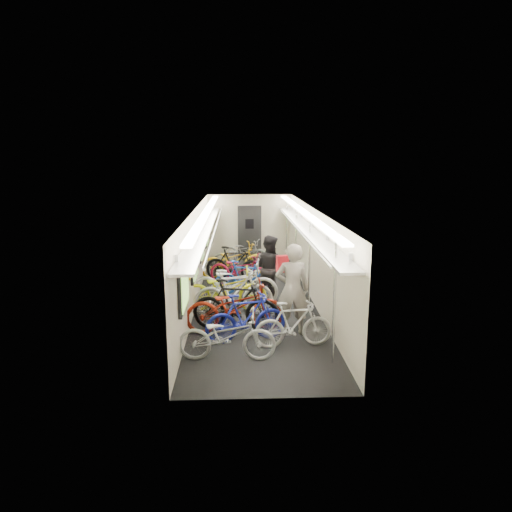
{
  "coord_description": "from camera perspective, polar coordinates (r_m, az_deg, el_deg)",
  "views": [
    {
      "loc": [
        -0.45,
        -11.4,
        3.59
      ],
      "look_at": [
        0.04,
        0.2,
        1.15
      ],
      "focal_mm": 32.0,
      "sensor_mm": 36.0,
      "label": 1
    }
  ],
  "objects": [
    {
      "name": "bicycle_5",
      "position": [
        10.72,
        -2.79,
        -4.56
      ],
      "size": [
        1.93,
        0.79,
        1.12
      ],
      "primitive_type": "imported",
      "rotation": [
        0.0,
        0.0,
        1.72
      ],
      "color": "#BAB9BB",
      "rests_on": "ground"
    },
    {
      "name": "bicycle_6",
      "position": [
        11.44,
        -2.73,
        -3.41
      ],
      "size": [
        2.26,
        0.98,
        1.15
      ],
      "primitive_type": "imported",
      "rotation": [
        0.0,
        0.0,
        1.47
      ],
      "color": "silver",
      "rests_on": "ground"
    },
    {
      "name": "bicycle_14",
      "position": [
        16.11,
        -1.39,
        0.58
      ],
      "size": [
        1.77,
        1.22,
        0.88
      ],
      "primitive_type": "imported",
      "rotation": [
        0.0,
        0.0,
        1.15
      ],
      "color": "slate",
      "rests_on": "ground"
    },
    {
      "name": "train_car_shell",
      "position": [
        12.26,
        -1.97,
        2.79
      ],
      "size": [
        10.0,
        10.0,
        10.0
      ],
      "color": "black",
      "rests_on": "ground"
    },
    {
      "name": "bicycle_11",
      "position": [
        8.98,
        4.71,
        -8.52
      ],
      "size": [
        1.6,
        0.63,
        0.93
      ],
      "primitive_type": "imported",
      "rotation": [
        0.0,
        0.0,
        1.7
      ],
      "color": "silver",
      "rests_on": "ground"
    },
    {
      "name": "passenger_mid",
      "position": [
        11.77,
        1.68,
        -1.53
      ],
      "size": [
        1.06,
        1.05,
        1.72
      ],
      "primitive_type": "imported",
      "rotation": [
        0.0,
        0.0,
        2.4
      ],
      "color": "black",
      "rests_on": "ground"
    },
    {
      "name": "bicycle_9",
      "position": [
        13.69,
        -2.75,
        -1.03
      ],
      "size": [
        1.86,
        0.97,
        1.08
      ],
      "primitive_type": "imported",
      "rotation": [
        0.0,
        0.0,
        1.29
      ],
      "color": "black",
      "rests_on": "ground"
    },
    {
      "name": "bicycle_4",
      "position": [
        11.03,
        -3.93,
        -4.24
      ],
      "size": [
        2.04,
        0.71,
        1.07
      ],
      "primitive_type": "imported",
      "rotation": [
        0.0,
        0.0,
        1.57
      ],
      "color": "#D2CF13",
      "rests_on": "ground"
    },
    {
      "name": "bicycle_7",
      "position": [
        12.29,
        -1.55,
        -2.79
      ],
      "size": [
        1.66,
        0.77,
        0.96
      ],
      "primitive_type": "imported",
      "rotation": [
        0.0,
        0.0,
        1.36
      ],
      "color": "#1C49A9",
      "rests_on": "ground"
    },
    {
      "name": "bicycle_12",
      "position": [
        14.88,
        -1.99,
        -0.2
      ],
      "size": [
        1.88,
        0.79,
        0.96
      ],
      "primitive_type": "imported",
      "rotation": [
        0.0,
        0.0,
        1.48
      ],
      "color": "#5C5D60",
      "rests_on": "ground"
    },
    {
      "name": "bicycle_8",
      "position": [
        13.15,
        -2.07,
        -1.75
      ],
      "size": [
        1.99,
        1.39,
        0.99
      ],
      "primitive_type": "imported",
      "rotation": [
        0.0,
        0.0,
        1.14
      ],
      "color": "maroon",
      "rests_on": "ground"
    },
    {
      "name": "backpack",
      "position": [
        10.41,
        3.32,
        -0.97
      ],
      "size": [
        0.28,
        0.19,
        0.38
      ],
      "primitive_type": "cube",
      "rotation": [
        0.0,
        0.0,
        0.22
      ],
      "color": "red",
      "rests_on": "passenger_near"
    },
    {
      "name": "bicycle_3",
      "position": [
        9.78,
        -2.59,
        -6.14
      ],
      "size": [
        1.96,
        0.88,
        1.13
      ],
      "primitive_type": "imported",
      "rotation": [
        0.0,
        0.0,
        1.38
      ],
      "color": "black",
      "rests_on": "ground"
    },
    {
      "name": "passenger_near",
      "position": [
        9.51,
        4.57,
        -4.17
      ],
      "size": [
        0.71,
        0.47,
        1.93
      ],
      "primitive_type": "imported",
      "rotation": [
        0.0,
        0.0,
        3.13
      ],
      "color": "gray",
      "rests_on": "ground"
    },
    {
      "name": "bicycle_0",
      "position": [
        8.42,
        -3.66,
        -9.91
      ],
      "size": [
        1.81,
        0.72,
        0.94
      ],
      "primitive_type": "imported",
      "rotation": [
        0.0,
        0.0,
        1.51
      ],
      "color": "#B0B1B4",
      "rests_on": "ground"
    },
    {
      "name": "bicycle_1",
      "position": [
        9.21,
        -1.25,
        -7.71
      ],
      "size": [
        1.74,
        0.88,
        1.01
      ],
      "primitive_type": "imported",
      "rotation": [
        0.0,
        0.0,
        1.82
      ],
      "color": "#192196",
      "rests_on": "ground"
    },
    {
      "name": "bicycle_2",
      "position": [
        9.71,
        -2.64,
        -6.4
      ],
      "size": [
        2.15,
        0.95,
        1.1
      ],
      "primitive_type": "imported",
      "rotation": [
        0.0,
        0.0,
        1.68
      ],
      "color": "maroon",
      "rests_on": "ground"
    },
    {
      "name": "bicycle_10",
      "position": [
        14.18,
        -2.82,
        -0.55
      ],
      "size": [
        2.19,
        1.27,
        1.09
      ],
      "primitive_type": "imported",
      "rotation": [
        0.0,
        0.0,
        1.85
      ],
      "color": "gold",
      "rests_on": "ground"
    }
  ]
}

